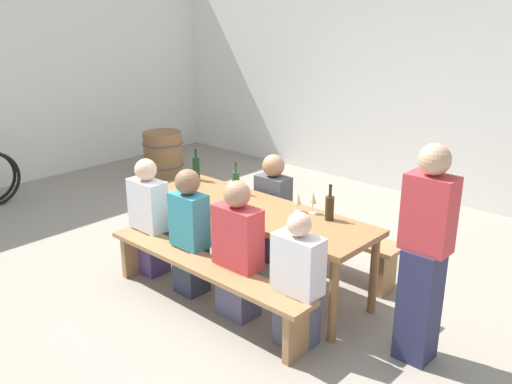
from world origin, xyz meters
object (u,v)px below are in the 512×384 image
at_px(bench_far, 300,228).
at_px(wine_glass_1, 298,200).
at_px(wine_glass_0, 313,199).
at_px(standing_host, 424,258).
at_px(tasting_table, 256,216).
at_px(seated_guest_far_0, 273,209).
at_px(seated_guest_near_1, 190,234).
at_px(seated_guest_near_3, 297,284).
at_px(bench_near, 203,272).
at_px(wine_bottle_0, 236,182).
at_px(seated_guest_near_0, 149,219).
at_px(seated_guest_near_2, 238,253).
at_px(wine_bottle_2, 196,168).
at_px(wine_bottle_1, 330,207).
at_px(wine_barrel, 163,154).

distance_m(bench_far, wine_glass_1, 0.76).
relative_size(wine_glass_0, standing_host, 0.12).
height_order(tasting_table, standing_host, standing_host).
distance_m(bench_far, seated_guest_far_0, 0.33).
relative_size(seated_guest_near_1, seated_guest_near_3, 1.07).
distance_m(bench_near, bench_far, 1.30).
bearing_deg(wine_glass_1, seated_guest_near_1, -133.93).
xyz_separation_m(wine_bottle_0, seated_guest_near_1, (0.08, -0.67, -0.30)).
height_order(bench_far, wine_glass_1, wine_glass_1).
bearing_deg(seated_guest_near_0, seated_guest_near_3, -90.00).
height_order(wine_bottle_0, seated_guest_near_0, seated_guest_near_0).
xyz_separation_m(bench_far, seated_guest_near_2, (0.26, -1.15, 0.20)).
distance_m(wine_bottle_2, standing_host, 2.65).
relative_size(bench_far, seated_guest_near_1, 1.89).
distance_m(wine_bottle_2, seated_guest_near_1, 1.02).
distance_m(seated_guest_near_3, standing_host, 0.93).
relative_size(bench_near, wine_bottle_2, 6.64).
bearing_deg(bench_near, seated_guest_near_1, 155.58).
height_order(wine_bottle_2, seated_guest_near_0, seated_guest_near_0).
distance_m(bench_far, wine_bottle_1, 0.93).
distance_m(tasting_table, seated_guest_near_0, 1.05).
relative_size(tasting_table, seated_guest_near_3, 2.11).
height_order(bench_far, wine_bottle_1, wine_bottle_1).
xyz_separation_m(tasting_table, bench_far, (0.00, 0.65, -0.31)).
xyz_separation_m(wine_bottle_2, seated_guest_near_2, (1.27, -0.70, -0.32)).
bearing_deg(wine_bottle_2, bench_near, -39.93).
distance_m(wine_bottle_1, seated_guest_near_2, 0.86).
distance_m(seated_guest_near_3, wine_barrel, 4.71).
bearing_deg(wine_bottle_0, seated_guest_near_0, -126.87).
bearing_deg(standing_host, wine_glass_1, -10.02).
relative_size(wine_bottle_1, seated_guest_far_0, 0.28).
xyz_separation_m(wine_glass_1, standing_host, (1.29, -0.23, -0.06)).
bearing_deg(seated_guest_far_0, wine_bottle_2, -68.64).
xyz_separation_m(wine_glass_0, standing_host, (1.17, -0.28, -0.08)).
height_order(tasting_table, wine_bottle_0, wine_bottle_0).
bearing_deg(wine_glass_1, wine_barrel, 159.08).
height_order(bench_far, seated_guest_far_0, seated_guest_far_0).
bearing_deg(wine_barrel, bench_far, -15.65).
relative_size(wine_bottle_2, seated_guest_near_0, 0.29).
distance_m(bench_near, wine_bottle_0, 1.05).
distance_m(seated_guest_near_0, seated_guest_far_0, 1.21).
bearing_deg(bench_far, seated_guest_far_0, -146.80).
relative_size(wine_bottle_2, seated_guest_far_0, 0.30).
height_order(wine_glass_0, wine_glass_1, wine_glass_0).
relative_size(seated_guest_near_0, standing_host, 0.70).
height_order(wine_bottle_0, wine_bottle_2, wine_bottle_2).
bearing_deg(bench_near, wine_bottle_0, 116.78).
height_order(tasting_table, wine_bottle_2, wine_bottle_2).
bearing_deg(bench_near, seated_guest_near_3, 9.73).
bearing_deg(wine_bottle_1, seated_guest_near_1, -143.94).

